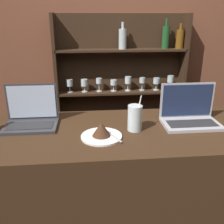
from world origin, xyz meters
TOP-DOWN VIEW (x-y plane):
  - bar_counter at (0.00, 0.34)m, footprint 2.13×0.68m
  - back_wall at (0.00, 1.58)m, footprint 7.00×0.06m
  - back_shelf at (0.07, 1.49)m, footprint 1.30×0.18m
  - laptop_near at (-0.62, 0.45)m, footprint 0.31×0.21m
  - laptop_far at (0.35, 0.39)m, footprint 0.35×0.21m
  - cake_plate at (-0.21, 0.25)m, footprint 0.23×0.23m
  - water_glass at (-0.01, 0.33)m, footprint 0.08×0.08m

SIDE VIEW (x-z plane):
  - bar_counter at x=0.00m, z-range 0.00..1.01m
  - back_shelf at x=0.07m, z-range 0.05..1.72m
  - cake_plate at x=-0.21m, z-range 1.00..1.09m
  - laptop_near at x=-0.62m, z-range 0.95..1.19m
  - laptop_far at x=0.35m, z-range 0.95..1.19m
  - water_glass at x=-0.01m, z-range 0.98..1.19m
  - back_wall at x=0.00m, z-range 0.00..2.70m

